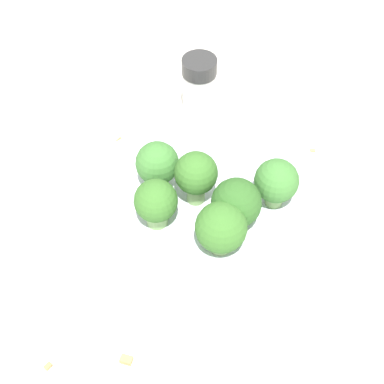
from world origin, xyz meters
The scene contains 13 objects.
ground_plane centered at (0.00, 0.00, 0.00)m, with size 3.00×3.00×0.00m, color silver.
bowl centered at (0.00, 0.00, 0.02)m, with size 0.23×0.23×0.04m, color silver.
broccoli_floret_0 centered at (0.00, 0.03, 0.07)m, with size 0.04×0.04×0.05m.
broccoli_floret_1 centered at (-0.04, -0.01, 0.07)m, with size 0.04×0.04×0.05m.
broccoli_floret_2 centered at (0.01, -0.01, 0.07)m, with size 0.04×0.04×0.05m.
broccoli_floret_3 centered at (0.04, 0.02, 0.07)m, with size 0.04×0.04×0.05m.
broccoli_floret_4 centered at (-0.02, -0.07, 0.07)m, with size 0.04×0.04×0.05m.
broccoli_floret_5 centered at (-0.03, -0.03, 0.07)m, with size 0.04×0.04×0.05m.
pepper_shaker centered at (0.15, -0.07, 0.04)m, with size 0.04×0.04×0.08m.
almond_crumb_0 centered at (-0.09, 0.09, 0.00)m, with size 0.01×0.01×0.01m, color #AD7F4C.
almond_crumb_1 centered at (0.06, -0.16, 0.00)m, with size 0.01×0.00×0.01m, color tan.
almond_crumb_2 centered at (-0.08, 0.15, 0.00)m, with size 0.01×0.00×0.01m, color #AD7F4C.
almond_crumb_4 centered at (0.14, 0.03, 0.00)m, with size 0.01×0.01×0.01m, color olive.
Camera 1 is at (-0.33, 0.12, 0.47)m, focal length 60.00 mm.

